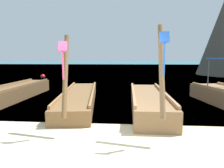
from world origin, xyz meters
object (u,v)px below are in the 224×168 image
at_px(longtail_boat_yellow_ribbon, 14,93).
at_px(mooring_buoy_near, 43,76).
at_px(longtail_boat_blue_ribbon, 148,101).
at_px(longtail_boat_pink_ribbon, 79,98).

bearing_deg(longtail_boat_yellow_ribbon, mooring_buoy_near, 105.61).
bearing_deg(mooring_buoy_near, longtail_boat_blue_ribbon, -51.67).
bearing_deg(longtail_boat_blue_ribbon, mooring_buoy_near, 128.33).
xyz_separation_m(longtail_boat_pink_ribbon, mooring_buoy_near, (-5.89, 10.21, -0.04)).
height_order(longtail_boat_yellow_ribbon, longtail_boat_blue_ribbon, longtail_boat_blue_ribbon).
height_order(longtail_boat_pink_ribbon, mooring_buoy_near, longtail_boat_pink_ribbon).
bearing_deg(longtail_boat_pink_ribbon, longtail_boat_blue_ribbon, -15.73).
relative_size(longtail_boat_yellow_ribbon, mooring_buoy_near, 15.52).
distance_m(longtail_boat_pink_ribbon, mooring_buoy_near, 11.78).
height_order(longtail_boat_pink_ribbon, longtail_boat_blue_ribbon, longtail_boat_blue_ribbon).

